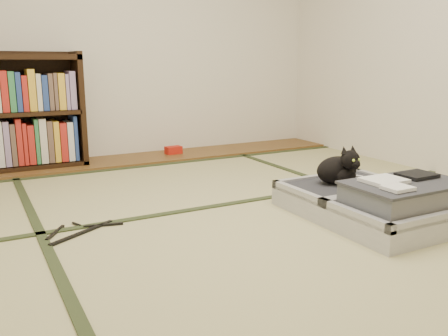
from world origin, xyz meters
name	(u,v)px	position (x,y,z in m)	size (l,w,h in m)	color
floor	(246,226)	(0.00, 0.00, 0.00)	(4.50, 4.50, 0.00)	tan
wood_strip	(133,159)	(0.00, 2.00, 0.01)	(4.00, 0.50, 0.02)	brown
red_item	(173,150)	(0.41, 2.03, 0.06)	(0.15, 0.09, 0.07)	red
tatami_borders	(206,202)	(0.00, 0.49, 0.00)	(4.00, 4.50, 0.01)	#2D381E
suitcase	(377,202)	(0.71, -0.24, 0.10)	(0.71, 0.95, 0.28)	#B6B6BB
cat	(340,169)	(0.69, 0.06, 0.23)	(0.32, 0.32, 0.26)	black
cable_coil	(357,178)	(0.87, 0.09, 0.15)	(0.10, 0.10, 0.02)	white
hanger	(81,230)	(-0.81, 0.34, 0.01)	(0.42, 0.30, 0.01)	black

